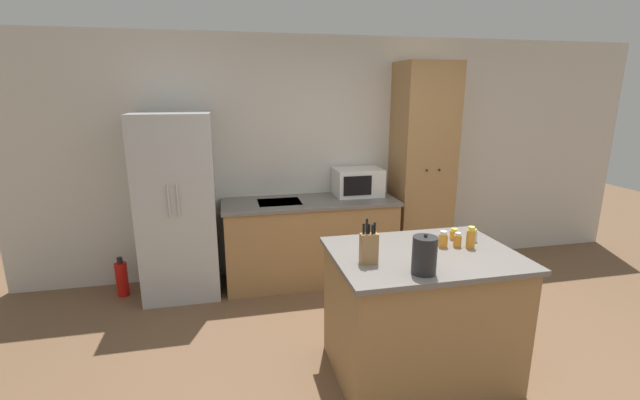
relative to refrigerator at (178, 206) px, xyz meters
name	(u,v)px	position (x,y,z in m)	size (l,w,h in m)	color
ground_plane	(436,390)	(1.83, -1.97, -0.91)	(14.00, 14.00, 0.00)	brown
wall_back	(347,157)	(1.83, 0.36, 0.39)	(7.20, 0.06, 2.60)	beige
refrigerator	(178,206)	(0.00, 0.00, 0.00)	(0.73, 0.67, 1.83)	#B7BABC
back_counter	(310,240)	(1.33, 0.01, -0.46)	(1.85, 0.67, 0.90)	#9E7547
pantry_cabinet	(422,170)	(2.63, 0.07, 0.25)	(0.60, 0.54, 2.33)	#9E7547
kitchen_island	(420,313)	(1.79, -1.74, -0.44)	(1.27, 0.93, 0.94)	#9E7547
microwave	(358,182)	(1.90, 0.12, 0.14)	(0.51, 0.38, 0.30)	white
knife_block	(369,247)	(1.35, -1.84, 0.14)	(0.11, 0.06, 0.30)	#9E7547
spice_bottle_tall_dark	(454,234)	(2.13, -1.55, 0.07)	(0.06, 0.06, 0.09)	orange
spice_bottle_short_red	(471,238)	(2.15, -1.73, 0.10)	(0.06, 0.06, 0.16)	orange
spice_bottle_amber_oil	(475,236)	(2.25, -1.62, 0.07)	(0.04, 0.04, 0.10)	beige
spice_bottle_green_herb	(458,240)	(2.07, -1.69, 0.08)	(0.06, 0.06, 0.11)	orange
spice_bottle_pale_salt	(443,240)	(1.97, -1.67, 0.08)	(0.06, 0.06, 0.12)	orange
kettle	(424,255)	(1.63, -2.06, 0.14)	(0.15, 0.15, 0.26)	#232326
fire_extinguisher	(122,279)	(-0.61, 0.04, -0.73)	(0.12, 0.12, 0.41)	red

